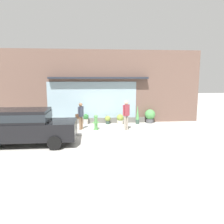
{
  "coord_description": "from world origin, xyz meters",
  "views": [
    {
      "loc": [
        -0.5,
        -11.73,
        3.09
      ],
      "look_at": [
        0.71,
        1.2,
        1.04
      ],
      "focal_mm": 34.96,
      "sensor_mm": 36.0,
      "label": 1
    }
  ],
  "objects_px": {
    "pedestrian_with_handbag": "(81,114)",
    "potted_plant_window_right": "(86,119)",
    "potted_plant_doorstep": "(40,120)",
    "potted_plant_low_front": "(120,119)",
    "pedestrian_passerby": "(126,113)",
    "potted_plant_window_left": "(27,121)",
    "parked_car_black": "(25,125)",
    "potted_plant_trailing_edge": "(108,119)",
    "potted_plant_window_center": "(138,115)",
    "fire_hydrant": "(96,122)",
    "potted_plant_by_entrance": "(150,116)"
  },
  "relations": [
    {
      "from": "pedestrian_with_handbag",
      "to": "potted_plant_doorstep",
      "type": "height_order",
      "value": "pedestrian_with_handbag"
    },
    {
      "from": "potted_plant_window_center",
      "to": "potted_plant_by_entrance",
      "type": "xyz_separation_m",
      "value": [
        0.92,
        0.24,
        -0.1
      ]
    },
    {
      "from": "fire_hydrant",
      "to": "parked_car_black",
      "type": "distance_m",
      "value": 4.26
    },
    {
      "from": "pedestrian_passerby",
      "to": "potted_plant_doorstep",
      "type": "bearing_deg",
      "value": -45.88
    },
    {
      "from": "pedestrian_with_handbag",
      "to": "pedestrian_passerby",
      "type": "relative_size",
      "value": 0.91
    },
    {
      "from": "potted_plant_doorstep",
      "to": "potted_plant_trailing_edge",
      "type": "distance_m",
      "value": 4.42
    },
    {
      "from": "potted_plant_by_entrance",
      "to": "potted_plant_low_front",
      "type": "distance_m",
      "value": 2.13
    },
    {
      "from": "potted_plant_window_right",
      "to": "potted_plant_trailing_edge",
      "type": "distance_m",
      "value": 1.46
    },
    {
      "from": "potted_plant_window_right",
      "to": "potted_plant_window_center",
      "type": "height_order",
      "value": "potted_plant_window_center"
    },
    {
      "from": "parked_car_black",
      "to": "potted_plant_window_left",
      "type": "distance_m",
      "value": 4.39
    },
    {
      "from": "pedestrian_with_handbag",
      "to": "potted_plant_window_center",
      "type": "relative_size",
      "value": 1.28
    },
    {
      "from": "potted_plant_trailing_edge",
      "to": "fire_hydrant",
      "type": "bearing_deg",
      "value": -117.67
    },
    {
      "from": "potted_plant_window_left",
      "to": "potted_plant_low_front",
      "type": "bearing_deg",
      "value": -1.93
    },
    {
      "from": "pedestrian_with_handbag",
      "to": "potted_plant_window_right",
      "type": "relative_size",
      "value": 2.32
    },
    {
      "from": "potted_plant_doorstep",
      "to": "potted_plant_low_front",
      "type": "bearing_deg",
      "value": -2.33
    },
    {
      "from": "potted_plant_by_entrance",
      "to": "potted_plant_trailing_edge",
      "type": "bearing_deg",
      "value": -177.8
    },
    {
      "from": "pedestrian_passerby",
      "to": "potted_plant_window_right",
      "type": "bearing_deg",
      "value": -65.16
    },
    {
      "from": "fire_hydrant",
      "to": "potted_plant_trailing_edge",
      "type": "bearing_deg",
      "value": 62.33
    },
    {
      "from": "fire_hydrant",
      "to": "pedestrian_passerby",
      "type": "height_order",
      "value": "pedestrian_passerby"
    },
    {
      "from": "pedestrian_passerby",
      "to": "potted_plant_trailing_edge",
      "type": "relative_size",
      "value": 3.14
    },
    {
      "from": "potted_plant_by_entrance",
      "to": "pedestrian_with_handbag",
      "type": "bearing_deg",
      "value": -161.34
    },
    {
      "from": "pedestrian_passerby",
      "to": "potted_plant_window_center",
      "type": "xyz_separation_m",
      "value": [
        1.05,
        1.75,
        -0.44
      ]
    },
    {
      "from": "parked_car_black",
      "to": "potted_plant_trailing_edge",
      "type": "relative_size",
      "value": 8.03
    },
    {
      "from": "parked_car_black",
      "to": "potted_plant_window_left",
      "type": "height_order",
      "value": "parked_car_black"
    },
    {
      "from": "potted_plant_window_center",
      "to": "potted_plant_trailing_edge",
      "type": "xyz_separation_m",
      "value": [
        -2.01,
        0.12,
        -0.29
      ]
    },
    {
      "from": "potted_plant_window_center",
      "to": "potted_plant_low_front",
      "type": "distance_m",
      "value": 1.21
    },
    {
      "from": "potted_plant_low_front",
      "to": "parked_car_black",
      "type": "bearing_deg",
      "value": -141.18
    },
    {
      "from": "pedestrian_passerby",
      "to": "potted_plant_by_entrance",
      "type": "relative_size",
      "value": 1.89
    },
    {
      "from": "potted_plant_doorstep",
      "to": "potted_plant_by_entrance",
      "type": "distance_m",
      "value": 7.35
    },
    {
      "from": "potted_plant_trailing_edge",
      "to": "potted_plant_low_front",
      "type": "relative_size",
      "value": 0.83
    },
    {
      "from": "parked_car_black",
      "to": "potted_plant_doorstep",
      "type": "xyz_separation_m",
      "value": [
        -0.26,
        4.22,
        -0.57
      ]
    },
    {
      "from": "parked_car_black",
      "to": "fire_hydrant",
      "type": "bearing_deg",
      "value": 38.45
    },
    {
      "from": "pedestrian_with_handbag",
      "to": "potted_plant_window_right",
      "type": "bearing_deg",
      "value": -151.99
    },
    {
      "from": "pedestrian_passerby",
      "to": "potted_plant_window_left",
      "type": "xyz_separation_m",
      "value": [
        -6.19,
        1.9,
        -0.72
      ]
    },
    {
      "from": "potted_plant_low_front",
      "to": "potted_plant_trailing_edge",
      "type": "bearing_deg",
      "value": 167.65
    },
    {
      "from": "fire_hydrant",
      "to": "potted_plant_by_entrance",
      "type": "bearing_deg",
      "value": 24.1
    },
    {
      "from": "parked_car_black",
      "to": "potted_plant_by_entrance",
      "type": "relative_size",
      "value": 4.83
    },
    {
      "from": "potted_plant_window_right",
      "to": "potted_plant_window_center",
      "type": "xyz_separation_m",
      "value": [
        3.47,
        -0.19,
        0.23
      ]
    },
    {
      "from": "pedestrian_passerby",
      "to": "potted_plant_by_entrance",
      "type": "distance_m",
      "value": 2.86
    },
    {
      "from": "potted_plant_doorstep",
      "to": "potted_plant_low_front",
      "type": "distance_m",
      "value": 5.24
    },
    {
      "from": "potted_plant_window_center",
      "to": "potted_plant_window_left",
      "type": "xyz_separation_m",
      "value": [
        -7.25,
        0.15,
        -0.28
      ]
    },
    {
      "from": "pedestrian_passerby",
      "to": "potted_plant_window_left",
      "type": "distance_m",
      "value": 6.52
    },
    {
      "from": "parked_car_black",
      "to": "potted_plant_by_entrance",
      "type": "distance_m",
      "value": 8.29
    },
    {
      "from": "fire_hydrant",
      "to": "potted_plant_window_center",
      "type": "height_order",
      "value": "potted_plant_window_center"
    },
    {
      "from": "potted_plant_window_right",
      "to": "potted_plant_window_left",
      "type": "height_order",
      "value": "potted_plant_window_right"
    },
    {
      "from": "pedestrian_passerby",
      "to": "potted_plant_low_front",
      "type": "xyz_separation_m",
      "value": [
        -0.13,
        1.7,
        -0.7
      ]
    },
    {
      "from": "potted_plant_trailing_edge",
      "to": "pedestrian_with_handbag",
      "type": "bearing_deg",
      "value": -139.8
    },
    {
      "from": "potted_plant_window_left",
      "to": "potted_plant_low_front",
      "type": "height_order",
      "value": "potted_plant_low_front"
    },
    {
      "from": "potted_plant_window_center",
      "to": "potted_plant_by_entrance",
      "type": "relative_size",
      "value": 1.35
    },
    {
      "from": "potted_plant_window_left",
      "to": "pedestrian_with_handbag",
      "type": "bearing_deg",
      "value": -22.89
    }
  ]
}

